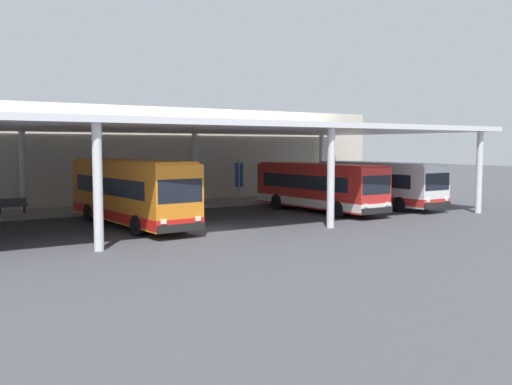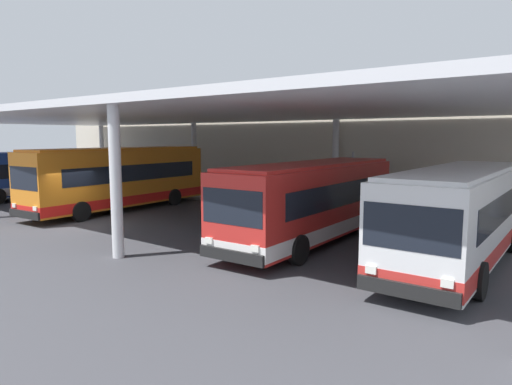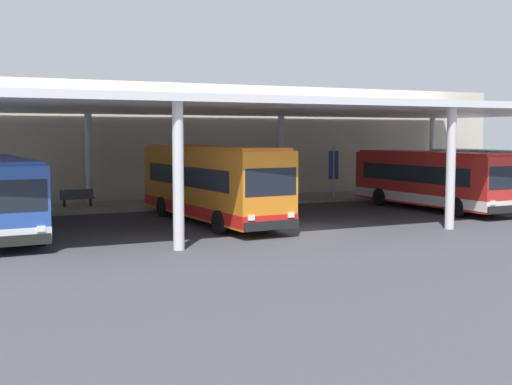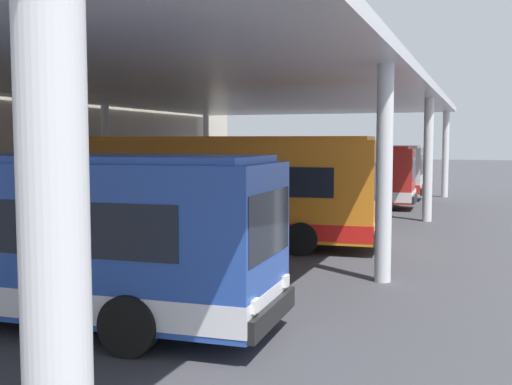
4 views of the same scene
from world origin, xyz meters
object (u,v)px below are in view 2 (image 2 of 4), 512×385
object	(u,v)px
banner_sign	(352,177)
bus_far_bay	(460,214)
bench_waiting	(170,183)
bus_nearest_bay	(36,174)
bus_middle_bay	(313,201)
bus_second_bay	(120,178)

from	to	relation	value
banner_sign	bus_far_bay	bearing A→B (deg)	-44.53
bench_waiting	bus_nearest_bay	bearing A→B (deg)	-120.11
bus_far_bay	banner_sign	bearing A→B (deg)	135.47
bus_middle_bay	banner_sign	world-z (taller)	banner_sign
bus_second_bay	banner_sign	world-z (taller)	bus_second_bay
bus_middle_bay	bus_far_bay	distance (m)	5.47
bus_nearest_bay	bus_far_bay	xyz separation A→B (m)	(27.64, 0.09, 0.00)
bus_second_bay	bus_middle_bay	world-z (taller)	bus_second_bay
bus_second_bay	bench_waiting	size ratio (longest dim) A/B	6.37
bus_second_bay	banner_sign	distance (m)	13.10
banner_sign	bus_middle_bay	bearing A→B (deg)	-76.35
bench_waiting	bus_far_bay	bearing A→B (deg)	-19.17
bus_middle_bay	bus_nearest_bay	bearing A→B (deg)	179.96
bus_nearest_bay	bus_middle_bay	xyz separation A→B (m)	(22.17, -0.02, 0.00)
bus_second_bay	banner_sign	xyz separation A→B (m)	(11.03, 7.07, 0.14)
bus_nearest_bay	bus_middle_bay	distance (m)	22.17
bus_far_bay	banner_sign	world-z (taller)	banner_sign
bus_nearest_bay	banner_sign	world-z (taller)	banner_sign
bench_waiting	banner_sign	distance (m)	15.81
bus_nearest_bay	bus_middle_bay	bearing A→B (deg)	-0.04
bus_nearest_bay	bus_far_bay	distance (m)	27.64
bus_nearest_bay	bench_waiting	xyz separation A→B (m)	(4.68, 8.08, -0.99)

